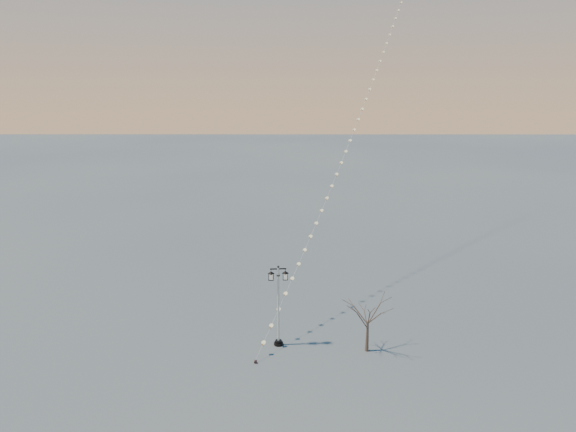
{
  "coord_description": "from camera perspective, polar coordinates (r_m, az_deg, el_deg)",
  "views": [
    {
      "loc": [
        0.62,
        -29.75,
        16.76
      ],
      "look_at": [
        0.5,
        6.34,
        7.85
      ],
      "focal_mm": 33.96,
      "sensor_mm": 36.0,
      "label": 1
    }
  ],
  "objects": [
    {
      "name": "ground",
      "position": [
        34.16,
        -0.9,
        -15.52
      ],
      "size": [
        300.0,
        300.0,
        0.0
      ],
      "primitive_type": "plane",
      "color": "#585B58",
      "rests_on": "ground"
    },
    {
      "name": "kite_train",
      "position": [
        48.83,
        7.22,
        11.05
      ],
      "size": [
        16.51,
        37.03,
        29.13
      ],
      "rotation": [
        0.0,
        0.0,
        -0.27
      ],
      "color": "black",
      "rests_on": "ground"
    },
    {
      "name": "bare_tree",
      "position": [
        35.18,
        8.39,
        -10.1
      ],
      "size": [
        2.22,
        2.22,
        3.68
      ],
      "rotation": [
        0.0,
        0.0,
        0.38
      ],
      "color": "#4D382B",
      "rests_on": "ground"
    },
    {
      "name": "street_lamp",
      "position": [
        35.39,
        -1.02,
        -8.97
      ],
      "size": [
        1.39,
        0.61,
        5.47
      ],
      "rotation": [
        0.0,
        0.0,
        0.07
      ],
      "color": "black",
      "rests_on": "ground"
    }
  ]
}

